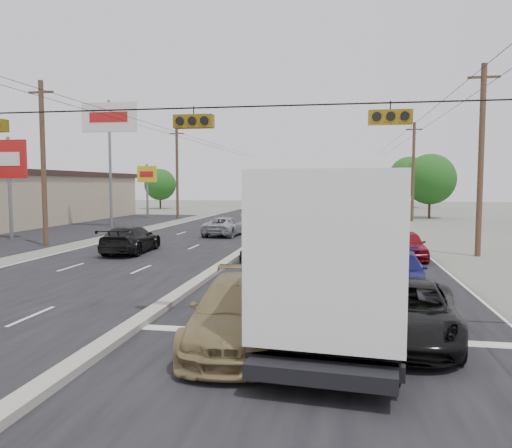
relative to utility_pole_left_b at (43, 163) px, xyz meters
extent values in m
plane|color=#606356|center=(12.50, -15.00, -5.11)|extent=(200.00, 200.00, 0.00)
cube|color=black|center=(12.50, 15.00, -5.11)|extent=(20.00, 160.00, 0.02)
cube|color=gray|center=(12.50, 15.00, -5.01)|extent=(0.50, 160.00, 0.20)
cube|color=black|center=(-4.50, 10.00, -5.11)|extent=(10.00, 42.00, 0.02)
cylinder|color=#422D1E|center=(0.00, 0.00, -0.11)|extent=(0.30, 0.30, 10.00)
cube|color=#422D1E|center=(0.00, 0.00, 4.19)|extent=(1.60, 0.12, 0.12)
cylinder|color=#422D1E|center=(0.00, 25.00, -0.11)|extent=(0.30, 0.30, 10.00)
cube|color=#422D1E|center=(0.00, 25.00, 4.19)|extent=(1.60, 0.12, 0.12)
cylinder|color=#422D1E|center=(25.00, 0.00, -0.11)|extent=(0.30, 0.30, 10.00)
cube|color=#422D1E|center=(25.00, 0.00, 4.19)|extent=(1.60, 0.12, 0.12)
cylinder|color=#422D1E|center=(25.00, 25.00, -0.11)|extent=(0.30, 0.30, 10.00)
cube|color=#422D1E|center=(25.00, 25.00, 4.19)|extent=(1.60, 0.12, 0.12)
cylinder|color=black|center=(12.50, -15.00, 0.69)|extent=(25.00, 0.04, 0.04)
cube|color=#72590C|center=(14.00, -15.00, 0.34)|extent=(1.05, 0.30, 0.35)
cube|color=#72590C|center=(19.00, -15.00, 0.34)|extent=(1.05, 0.30, 0.35)
cylinder|color=slate|center=(-4.50, 3.00, -1.61)|extent=(0.24, 0.24, 7.00)
cube|color=#B21414|center=(-4.50, 3.00, 0.39)|extent=(2.60, 0.25, 2.60)
cylinder|color=slate|center=(-2.00, 13.00, 0.39)|extent=(0.24, 0.24, 11.00)
cube|color=silver|center=(-2.00, 13.00, 4.44)|extent=(5.00, 0.25, 2.50)
cylinder|color=slate|center=(-3.50, 25.00, -2.11)|extent=(0.24, 0.24, 6.00)
cube|color=gold|center=(-3.50, 25.00, -0.21)|extent=(2.20, 0.25, 1.80)
cylinder|color=#382619|center=(-9.50, 45.00, -4.03)|extent=(0.28, 0.28, 2.16)
sphere|color=#184F15|center=(-9.50, 45.00, -1.39)|extent=(4.80, 4.80, 4.80)
cylinder|color=#382619|center=(27.50, 30.00, -3.85)|extent=(0.28, 0.28, 2.52)
sphere|color=#184F15|center=(27.50, 30.00, -0.77)|extent=(5.60, 5.60, 5.60)
cylinder|color=#382619|center=(28.50, 55.00, -3.67)|extent=(0.28, 0.28, 2.88)
sphere|color=#184F15|center=(28.50, 55.00, -0.15)|extent=(6.40, 6.40, 6.40)
cube|color=black|center=(17.88, -15.55, -4.59)|extent=(3.40, 8.26, 0.29)
cube|color=white|center=(17.79, -16.47, -2.64)|extent=(3.41, 5.99, 3.22)
cube|color=white|center=(18.15, -12.63, -3.67)|extent=(2.95, 2.44, 2.07)
cylinder|color=black|center=(16.92, -12.81, -4.59)|extent=(0.44, 1.06, 1.03)
cylinder|color=black|center=(19.33, -13.03, -4.59)|extent=(0.44, 1.06, 1.03)
cylinder|color=black|center=(16.43, -17.96, -4.59)|extent=(0.44, 1.06, 1.03)
cylinder|color=black|center=(18.84, -18.18, -4.59)|extent=(0.44, 1.06, 1.03)
imported|color=olive|center=(15.50, -16.43, -4.33)|extent=(2.58, 5.49, 1.55)
imported|color=maroon|center=(15.40, -10.99, -4.36)|extent=(2.07, 4.70, 1.50)
imported|color=black|center=(19.50, -15.37, -4.41)|extent=(2.92, 5.28, 1.40)
imported|color=black|center=(13.90, -3.27, -4.47)|extent=(1.74, 3.82, 1.27)
imported|color=silver|center=(19.20, -6.55, -4.43)|extent=(1.94, 4.27, 1.36)
imported|color=silver|center=(18.06, 0.71, -4.50)|extent=(2.15, 4.45, 1.22)
imported|color=#12125B|center=(19.86, -9.73, -4.42)|extent=(2.29, 4.87, 1.37)
imported|color=maroon|center=(21.12, -1.76, -4.39)|extent=(1.89, 4.31, 1.44)
imported|color=black|center=(6.40, -1.97, -4.36)|extent=(2.38, 5.29, 1.50)
imported|color=#96989D|center=(9.48, 7.86, -4.42)|extent=(2.81, 5.15, 1.37)
camera|label=1|loc=(17.85, -27.78, -1.29)|focal=35.00mm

